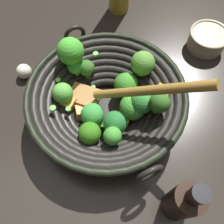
% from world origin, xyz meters
% --- Properties ---
extents(ground_plane, '(4.00, 4.00, 0.00)m').
position_xyz_m(ground_plane, '(0.00, 0.00, 0.00)').
color(ground_plane, '#28231E').
extents(wok, '(0.38, 0.34, 0.22)m').
position_xyz_m(wok, '(0.00, 0.00, 0.06)').
color(wok, black).
rests_on(wok, ground).
extents(soy_sauce_bottle, '(0.05, 0.05, 0.17)m').
position_xyz_m(soy_sauce_bottle, '(0.25, -0.01, 0.07)').
color(soy_sauce_bottle, black).
rests_on(soy_sauce_bottle, ground).
extents(prep_bowl, '(0.11, 0.11, 0.05)m').
position_xyz_m(prep_bowl, '(-0.01, 0.34, 0.03)').
color(prep_bowl, tan).
rests_on(prep_bowl, ground).
extents(garlic_bulb, '(0.04, 0.04, 0.04)m').
position_xyz_m(garlic_bulb, '(-0.21, -0.11, 0.02)').
color(garlic_bulb, silver).
rests_on(garlic_bulb, ground).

